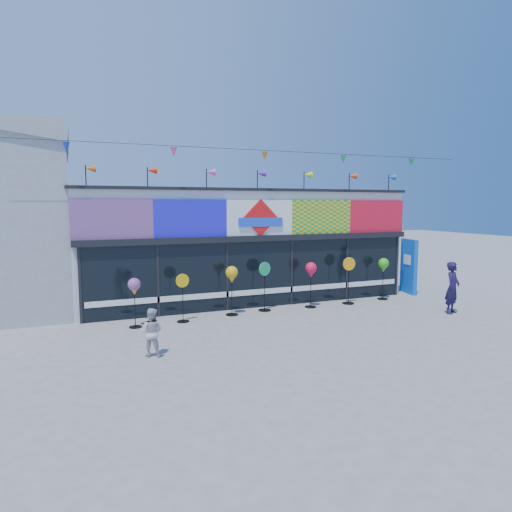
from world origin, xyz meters
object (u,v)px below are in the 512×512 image
spinner_6 (383,266)px  adult_man (453,288)px  spinner_1 (183,297)px  child (151,332)px  blue_sign (409,266)px  spinner_4 (311,271)px  spinner_2 (232,276)px  spinner_0 (134,288)px  spinner_3 (265,285)px  spinner_5 (349,279)px

spinner_6 → adult_man: (0.68, -2.68, -0.40)m
spinner_1 → child: (-1.40, -2.81, -0.21)m
child → blue_sign: bearing=-133.9°
blue_sign → child: size_ratio=1.91×
child → adult_man: bearing=-150.2°
blue_sign → child: 11.51m
blue_sign → spinner_6: bearing=-148.1°
spinner_4 → adult_man: (3.85, -2.52, -0.41)m
blue_sign → spinner_2: bearing=-161.9°
spinner_1 → spinner_0: bearing=-175.9°
spinner_2 → child: 4.38m
adult_man → child: (-9.80, -0.56, -0.28)m
blue_sign → spinner_1: size_ratio=1.47×
adult_man → spinner_1: bearing=139.9°
spinner_3 → child: size_ratio=1.45×
blue_sign → adult_man: blue_sign is taller
spinner_1 → spinner_2: size_ratio=0.92×
blue_sign → adult_man: (-1.03, -3.29, -0.24)m
spinner_4 → adult_man: 4.62m
spinner_1 → spinner_3: spinner_3 is taller
spinner_0 → spinner_4: 5.99m
spinner_5 → spinner_6: (1.63, 0.17, 0.36)m
spinner_0 → spinner_6: bearing=3.4°
adult_man → spinner_4: bearing=121.7°
spinner_2 → blue_sign: bearing=5.9°
spinner_1 → spinner_4: bearing=3.5°
spinner_2 → spinner_6: 6.06m
spinner_4 → spinner_1: bearing=-176.5°
spinner_2 → spinner_5: spinner_5 is taller
spinner_5 → spinner_1: bearing=-177.5°
spinner_4 → child: size_ratio=1.38×
blue_sign → spinner_4: size_ratio=1.38×
spinner_4 → spinner_5: size_ratio=0.94×
blue_sign → spinner_0: size_ratio=1.50×
spinner_5 → spinner_6: size_ratio=1.08×
spinner_0 → spinner_3: bearing=6.8°
spinner_5 → spinner_4: bearing=179.6°
spinner_3 → spinner_5: (3.21, -0.14, 0.02)m
spinner_5 → child: spinner_5 is taller
blue_sign → spinner_6: 1.83m
spinner_3 → child: 5.35m
blue_sign → spinner_1: (-9.43, -1.05, -0.31)m
child → spinner_4: bearing=-126.1°
spinner_5 → adult_man: adult_man is taller
spinner_3 → spinner_4: spinner_3 is taller
blue_sign → child: blue_sign is taller
spinner_6 → adult_man: adult_man is taller
adult_man → spinner_5: bearing=107.6°
spinner_0 → spinner_3: size_ratio=0.88×
spinner_4 → spinner_5: spinner_5 is taller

